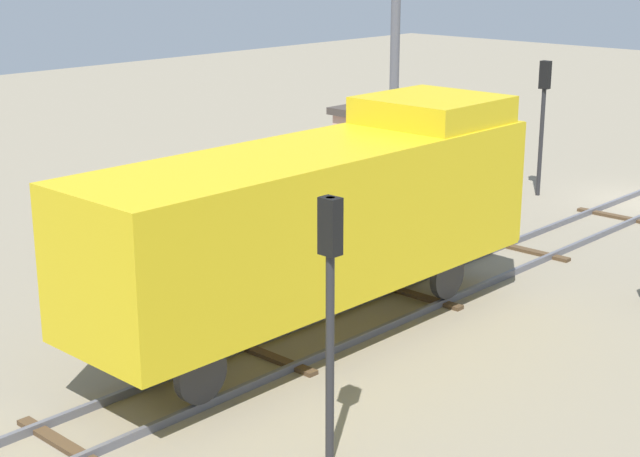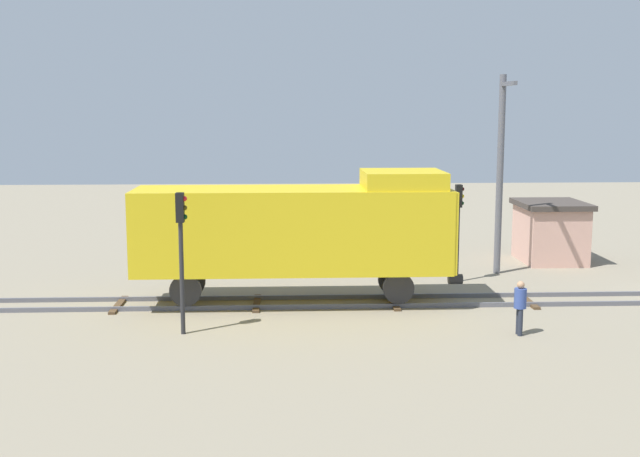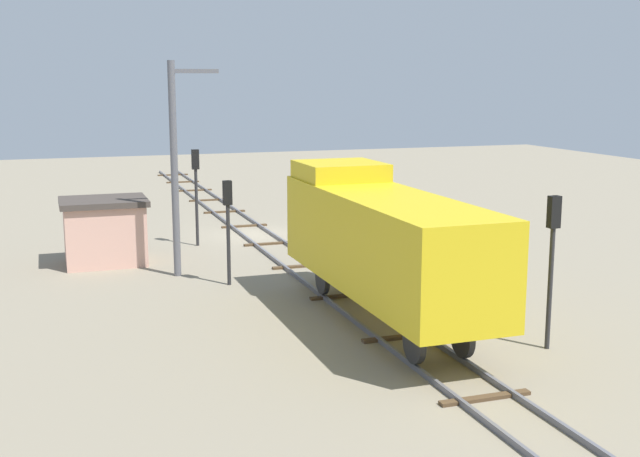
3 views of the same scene
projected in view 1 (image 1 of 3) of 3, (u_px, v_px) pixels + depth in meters
The scene contains 6 objects.
locomotive at pixel (322, 212), 20.06m from camera, with size 2.90×11.60×4.60m.
traffic_signal_near at pixel (544, 103), 31.88m from camera, with size 0.32×0.34×4.46m.
traffic_signal_mid at pixel (391, 146), 26.80m from camera, with size 0.32×0.34×3.93m.
traffic_signal_far at pixel (331, 283), 15.05m from camera, with size 0.32×0.34×4.41m.
catenary_mast at pixel (396, 74), 28.79m from camera, with size 1.94×0.28×8.29m.
relay_hut at pixel (393, 147), 33.48m from camera, with size 3.50×2.90×2.74m.
Camera 1 is at (-13.21, 29.73, 8.04)m, focal length 55.00 mm.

